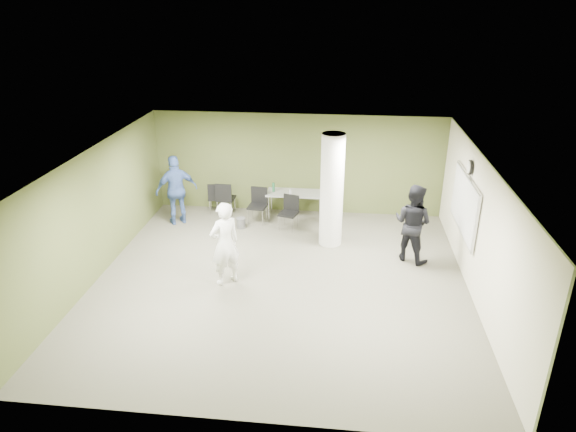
# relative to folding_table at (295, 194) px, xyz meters

# --- Properties ---
(floor) EXTENTS (8.00, 8.00, 0.00)m
(floor) POSITION_rel_folding_table_xyz_m (0.04, -3.50, -0.69)
(floor) COLOR #4C4A3C
(floor) RESTS_ON ground
(ceiling) EXTENTS (8.00, 8.00, 0.00)m
(ceiling) POSITION_rel_folding_table_xyz_m (0.04, -3.50, 2.11)
(ceiling) COLOR white
(ceiling) RESTS_ON wall_back
(wall_back) EXTENTS (8.00, 2.80, 0.02)m
(wall_back) POSITION_rel_folding_table_xyz_m (0.04, 0.50, 0.71)
(wall_back) COLOR #4E5829
(wall_back) RESTS_ON floor
(wall_left) EXTENTS (0.02, 8.00, 2.80)m
(wall_left) POSITION_rel_folding_table_xyz_m (-3.96, -3.50, 0.71)
(wall_left) COLOR #4E5829
(wall_left) RESTS_ON floor
(wall_right_cream) EXTENTS (0.02, 8.00, 2.80)m
(wall_right_cream) POSITION_rel_folding_table_xyz_m (4.04, -3.50, 0.71)
(wall_right_cream) COLOR beige
(wall_right_cream) RESTS_ON floor
(column) EXTENTS (0.56, 0.56, 2.80)m
(column) POSITION_rel_folding_table_xyz_m (1.04, -1.50, 0.71)
(column) COLOR silver
(column) RESTS_ON floor
(whiteboard) EXTENTS (0.05, 2.30, 1.30)m
(whiteboard) POSITION_rel_folding_table_xyz_m (3.96, -2.30, 0.81)
(whiteboard) COLOR silver
(whiteboard) RESTS_ON wall_right_cream
(wall_clock) EXTENTS (0.06, 0.32, 0.32)m
(wall_clock) POSITION_rel_folding_table_xyz_m (3.97, -2.30, 1.66)
(wall_clock) COLOR black
(wall_clock) RESTS_ON wall_right_cream
(folding_table) EXTENTS (1.57, 0.69, 0.99)m
(folding_table) POSITION_rel_folding_table_xyz_m (0.00, 0.00, 0.00)
(folding_table) COLOR gray
(folding_table) RESTS_ON floor
(wastebasket) EXTENTS (0.24, 0.24, 0.28)m
(wastebasket) POSITION_rel_folding_table_xyz_m (-1.35, -0.85, -0.55)
(wastebasket) COLOR #4C4C4C
(wastebasket) RESTS_ON floor
(chair_back_left) EXTENTS (0.50, 0.50, 0.97)m
(chair_back_left) POSITION_rel_folding_table_xyz_m (-1.94, -0.05, -0.13)
(chair_back_left) COLOR black
(chair_back_left) RESTS_ON floor
(chair_back_right) EXTENTS (0.52, 0.52, 0.91)m
(chair_back_right) POSITION_rel_folding_table_xyz_m (-2.22, 0.07, -0.16)
(chair_back_right) COLOR black
(chair_back_right) RESTS_ON floor
(chair_table_left) EXTENTS (0.52, 0.52, 0.95)m
(chair_table_left) POSITION_rel_folding_table_xyz_m (-0.96, -0.35, -0.14)
(chair_table_left) COLOR black
(chair_table_left) RESTS_ON floor
(chair_table_right) EXTENTS (0.56, 0.56, 0.90)m
(chair_table_right) POSITION_rel_folding_table_xyz_m (-0.06, -0.71, -0.17)
(chair_table_right) COLOR black
(chair_table_right) RESTS_ON floor
(woman_white) EXTENTS (0.80, 0.78, 1.85)m
(woman_white) POSITION_rel_folding_table_xyz_m (-1.11, -3.66, 0.23)
(woman_white) COLOR white
(woman_white) RESTS_ON floor
(man_black) EXTENTS (1.14, 1.08, 1.85)m
(man_black) POSITION_rel_folding_table_xyz_m (2.92, -2.14, 0.23)
(man_black) COLOR black
(man_black) RESTS_ON floor
(man_blue) EXTENTS (1.19, 0.97, 1.90)m
(man_blue) POSITION_rel_folding_table_xyz_m (-3.08, -0.70, 0.25)
(man_blue) COLOR #3A5591
(man_blue) RESTS_ON floor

